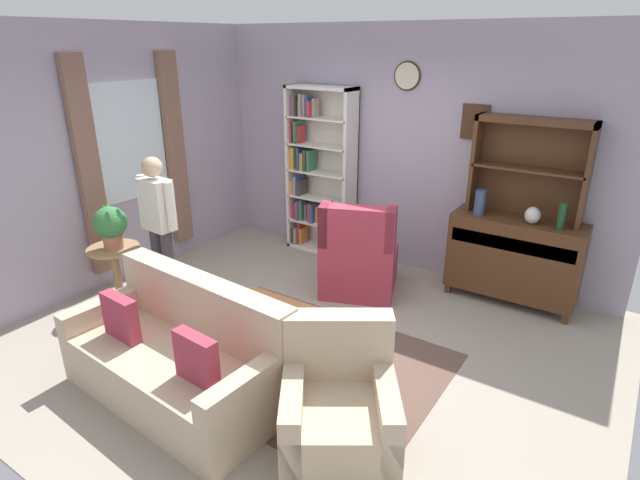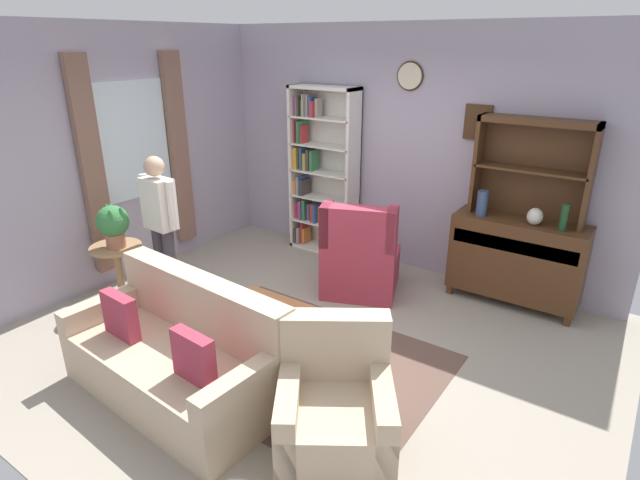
{
  "view_description": "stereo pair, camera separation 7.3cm",
  "coord_description": "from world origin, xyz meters",
  "px_view_note": "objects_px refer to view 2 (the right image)",
  "views": [
    {
      "loc": [
        2.43,
        -3.3,
        2.61
      ],
      "look_at": [
        0.1,
        0.2,
        0.95
      ],
      "focal_mm": 28.55,
      "sensor_mm": 36.0,
      "label": 1
    },
    {
      "loc": [
        2.49,
        -3.25,
        2.61
      ],
      "look_at": [
        0.1,
        0.2,
        0.95
      ],
      "focal_mm": 28.55,
      "sensor_mm": 36.0,
      "label": 2
    }
  ],
  "objects_px": {
    "sideboard": "(516,258)",
    "person_reading": "(161,220)",
    "bookshelf": "(319,172)",
    "potted_plant_large": "(113,223)",
    "vase_tall": "(482,203)",
    "couch_floral": "(178,357)",
    "vase_round": "(535,216)",
    "wingback_chair": "(360,260)",
    "bottle_wine": "(564,217)",
    "book_stack": "(271,310)",
    "potted_plant_small": "(149,290)",
    "coffee_table": "(269,314)",
    "plant_stand": "(119,267)",
    "armchair_floral": "(335,410)",
    "sideboard_hutch": "(534,155)"
  },
  "relations": [
    {
      "from": "sideboard",
      "to": "couch_floral",
      "type": "bearing_deg",
      "value": -119.94
    },
    {
      "from": "sideboard",
      "to": "armchair_floral",
      "type": "xyz_separation_m",
      "value": [
        -0.41,
        -2.79,
        -0.22
      ]
    },
    {
      "from": "armchair_floral",
      "to": "potted_plant_small",
      "type": "relative_size",
      "value": 3.37
    },
    {
      "from": "vase_round",
      "to": "wingback_chair",
      "type": "distance_m",
      "value": 1.81
    },
    {
      "from": "armchair_floral",
      "to": "potted_plant_small",
      "type": "distance_m",
      "value": 2.71
    },
    {
      "from": "sideboard",
      "to": "bottle_wine",
      "type": "relative_size",
      "value": 4.94
    },
    {
      "from": "sideboard",
      "to": "person_reading",
      "type": "xyz_separation_m",
      "value": [
        -3.02,
        -2.03,
        0.4
      ]
    },
    {
      "from": "bottle_wine",
      "to": "potted_plant_large",
      "type": "height_order",
      "value": "bottle_wine"
    },
    {
      "from": "bottle_wine",
      "to": "person_reading",
      "type": "bearing_deg",
      "value": -150.31
    },
    {
      "from": "wingback_chair",
      "to": "armchair_floral",
      "type": "bearing_deg",
      "value": -63.65
    },
    {
      "from": "plant_stand",
      "to": "person_reading",
      "type": "height_order",
      "value": "person_reading"
    },
    {
      "from": "bookshelf",
      "to": "armchair_floral",
      "type": "relative_size",
      "value": 1.97
    },
    {
      "from": "wingback_chair",
      "to": "potted_plant_large",
      "type": "height_order",
      "value": "potted_plant_large"
    },
    {
      "from": "sideboard_hutch",
      "to": "book_stack",
      "type": "distance_m",
      "value": 2.94
    },
    {
      "from": "potted_plant_large",
      "to": "book_stack",
      "type": "distance_m",
      "value": 2.0
    },
    {
      "from": "armchair_floral",
      "to": "person_reading",
      "type": "height_order",
      "value": "person_reading"
    },
    {
      "from": "sideboard_hutch",
      "to": "potted_plant_large",
      "type": "relative_size",
      "value": 2.46
    },
    {
      "from": "vase_tall",
      "to": "potted_plant_small",
      "type": "distance_m",
      "value": 3.55
    },
    {
      "from": "sideboard",
      "to": "sideboard_hutch",
      "type": "height_order",
      "value": "sideboard_hutch"
    },
    {
      "from": "vase_tall",
      "to": "plant_stand",
      "type": "height_order",
      "value": "vase_tall"
    },
    {
      "from": "bottle_wine",
      "to": "potted_plant_large",
      "type": "xyz_separation_m",
      "value": [
        -3.78,
        -2.24,
        -0.16
      ]
    },
    {
      "from": "sideboard",
      "to": "bookshelf",
      "type": "bearing_deg",
      "value": 178.11
    },
    {
      "from": "vase_tall",
      "to": "vase_round",
      "type": "height_order",
      "value": "vase_tall"
    },
    {
      "from": "vase_tall",
      "to": "couch_floral",
      "type": "bearing_deg",
      "value": -114.62
    },
    {
      "from": "vase_tall",
      "to": "armchair_floral",
      "type": "xyz_separation_m",
      "value": [
        -0.02,
        -2.71,
        -0.76
      ]
    },
    {
      "from": "bookshelf",
      "to": "book_stack",
      "type": "relative_size",
      "value": 12.14
    },
    {
      "from": "wingback_chair",
      "to": "potted_plant_small",
      "type": "xyz_separation_m",
      "value": [
        -1.63,
        -1.52,
        -0.2
      ]
    },
    {
      "from": "sideboard_hutch",
      "to": "potted_plant_small",
      "type": "distance_m",
      "value": 4.1
    },
    {
      "from": "vase_round",
      "to": "sideboard",
      "type": "bearing_deg",
      "value": 152.83
    },
    {
      "from": "sideboard_hutch",
      "to": "couch_floral",
      "type": "xyz_separation_m",
      "value": [
        -1.73,
        -3.11,
        -1.25
      ]
    },
    {
      "from": "sideboard",
      "to": "vase_round",
      "type": "relative_size",
      "value": 7.65
    },
    {
      "from": "sideboard",
      "to": "wingback_chair",
      "type": "height_order",
      "value": "wingback_chair"
    },
    {
      "from": "potted_plant_small",
      "to": "coffee_table",
      "type": "height_order",
      "value": "coffee_table"
    },
    {
      "from": "bookshelf",
      "to": "potted_plant_small",
      "type": "bearing_deg",
      "value": -102.77
    },
    {
      "from": "potted_plant_large",
      "to": "vase_tall",
      "type": "bearing_deg",
      "value": 36.92
    },
    {
      "from": "potted_plant_large",
      "to": "potted_plant_small",
      "type": "bearing_deg",
      "value": 15.13
    },
    {
      "from": "potted_plant_small",
      "to": "book_stack",
      "type": "relative_size",
      "value": 1.83
    },
    {
      "from": "vase_tall",
      "to": "potted_plant_small",
      "type": "bearing_deg",
      "value": -141.01
    },
    {
      "from": "sideboard",
      "to": "person_reading",
      "type": "bearing_deg",
      "value": -146.05
    },
    {
      "from": "bookshelf",
      "to": "coffee_table",
      "type": "distance_m",
      "value": 2.53
    },
    {
      "from": "bottle_wine",
      "to": "book_stack",
      "type": "relative_size",
      "value": 1.52
    },
    {
      "from": "armchair_floral",
      "to": "book_stack",
      "type": "height_order",
      "value": "armchair_floral"
    },
    {
      "from": "vase_tall",
      "to": "potted_plant_large",
      "type": "xyz_separation_m",
      "value": [
        -3.0,
        -2.25,
        -0.16
      ]
    },
    {
      "from": "vase_round",
      "to": "book_stack",
      "type": "relative_size",
      "value": 0.98
    },
    {
      "from": "bookshelf",
      "to": "vase_round",
      "type": "distance_m",
      "value": 2.67
    },
    {
      "from": "plant_stand",
      "to": "potted_plant_small",
      "type": "bearing_deg",
      "value": 11.84
    },
    {
      "from": "bookshelf",
      "to": "potted_plant_large",
      "type": "distance_m",
      "value": 2.57
    },
    {
      "from": "wingback_chair",
      "to": "person_reading",
      "type": "height_order",
      "value": "person_reading"
    },
    {
      "from": "person_reading",
      "to": "coffee_table",
      "type": "relative_size",
      "value": 1.95
    },
    {
      "from": "coffee_table",
      "to": "vase_tall",
      "type": "bearing_deg",
      "value": 61.02
    }
  ]
}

